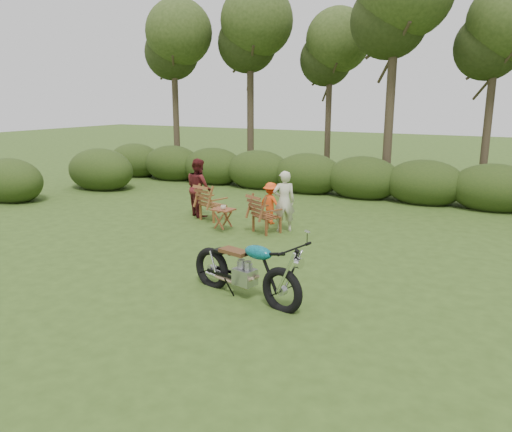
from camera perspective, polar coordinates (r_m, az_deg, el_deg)
The scene contains 10 objects.
ground at distance 9.31m, azimuth -4.11°, elevation -7.40°, with size 80.00×80.00×0.00m, color #2F4617.
tree_line at distance 17.58m, azimuth 15.01°, elevation 14.65°, with size 22.52×11.62×8.14m.
motorcycle at distance 8.59m, azimuth -1.28°, elevation -9.21°, with size 2.24×0.85×1.28m, color #0C96A2, non-canonical shape.
lawn_chair_right at distance 12.52m, azimuth 1.24°, elevation -1.87°, with size 0.67×0.67×0.97m, color #612F18, non-canonical shape.
lawn_chair_left at distance 13.82m, azimuth -4.87°, elevation -0.45°, with size 0.69×0.69×1.00m, color brown, non-canonical shape.
side_table at distance 12.63m, azimuth -3.78°, elevation -0.43°, with size 0.55×0.46×0.57m, color #5A2A16, non-canonical shape.
cup at distance 12.50m, azimuth -3.75°, elevation 1.00°, with size 0.13×0.13×0.11m, color beige.
adult_a at distance 12.65m, azimuth 3.18°, elevation -1.73°, with size 0.56×0.37×1.54m, color beige.
adult_b at distance 14.35m, azimuth -6.46°, elevation 0.04°, with size 0.80×0.62×1.64m, color #561819.
child at distance 13.39m, azimuth 1.68°, elevation -0.85°, with size 0.72×0.41×1.11m, color #F34B16.
Camera 1 is at (4.70, -7.32, 3.31)m, focal length 35.00 mm.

